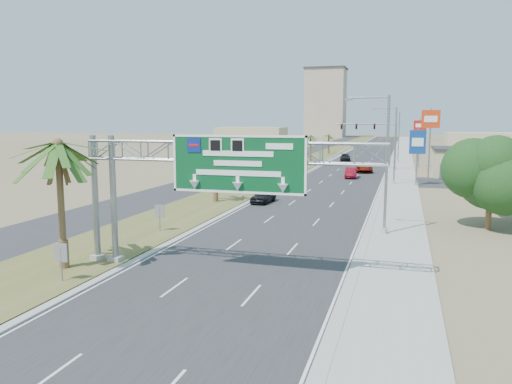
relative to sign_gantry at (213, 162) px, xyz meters
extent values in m
plane|color=#8C7A59|center=(1.06, -9.93, -6.06)|extent=(600.00, 600.00, 0.00)
cube|color=#28282B|center=(1.06, 100.07, -6.05)|extent=(12.00, 300.00, 0.02)
cube|color=#9E9B93|center=(9.56, 100.07, -6.01)|extent=(4.00, 300.00, 0.10)
cube|color=#505626|center=(-8.94, 100.07, -6.00)|extent=(7.00, 300.00, 0.12)
cube|color=#28282B|center=(-15.94, 100.07, -6.05)|extent=(8.00, 300.00, 0.02)
cylinder|color=gray|center=(-6.14, 0.07, -2.36)|extent=(0.36, 0.36, 7.40)
cylinder|color=gray|center=(-7.34, 0.07, -2.36)|extent=(0.36, 0.36, 7.40)
cube|color=#9E9B93|center=(-6.14, 0.07, -5.86)|extent=(0.70, 0.70, 0.40)
cube|color=#9E9B93|center=(-7.34, 0.07, -5.86)|extent=(0.70, 0.70, 0.40)
cube|color=#074620|center=(1.56, -0.41, -0.06)|extent=(7.20, 0.12, 3.00)
cube|color=navy|center=(-0.84, -0.49, 0.89)|extent=(0.75, 0.03, 0.75)
cone|color=white|center=(1.56, -0.49, -1.21)|extent=(0.56, 0.56, 0.45)
cylinder|color=brown|center=(-8.14, -1.93, -2.56)|extent=(0.36, 0.36, 7.00)
cylinder|color=brown|center=(-8.14, -1.93, -5.22)|extent=(0.54, 0.54, 1.68)
cylinder|color=brown|center=(-8.44, 22.07, -3.56)|extent=(0.36, 0.36, 5.00)
cylinder|color=brown|center=(-8.44, 22.07, -5.46)|extent=(0.54, 0.54, 1.20)
cylinder|color=brown|center=(-8.44, 38.07, -3.16)|extent=(0.36, 0.36, 5.80)
cylinder|color=brown|center=(-8.44, 38.07, -5.36)|extent=(0.54, 0.54, 1.39)
cylinder|color=brown|center=(-8.44, 56.07, -3.81)|extent=(0.36, 0.36, 4.50)
cylinder|color=brown|center=(-8.44, 56.07, -5.52)|extent=(0.54, 0.54, 1.08)
cylinder|color=brown|center=(-8.44, 75.07, -3.46)|extent=(0.36, 0.36, 5.20)
cylinder|color=brown|center=(-8.44, 75.07, -5.43)|extent=(0.54, 0.54, 1.25)
cylinder|color=brown|center=(-8.44, 100.07, -3.66)|extent=(0.36, 0.36, 4.80)
cylinder|color=brown|center=(-8.44, 100.07, -5.48)|extent=(0.54, 0.54, 1.15)
cylinder|color=gray|center=(8.56, 12.07, -1.06)|extent=(0.20, 0.20, 10.00)
cylinder|color=gray|center=(7.16, 12.07, 3.79)|extent=(2.80, 0.12, 0.12)
cube|color=slate|center=(5.76, 12.07, 3.69)|extent=(0.50, 0.22, 0.18)
cylinder|color=#9E9B93|center=(8.56, 12.07, -5.81)|extent=(0.44, 0.44, 0.50)
cylinder|color=gray|center=(8.56, 42.07, -1.06)|extent=(0.20, 0.20, 10.00)
cylinder|color=gray|center=(7.16, 42.07, 3.79)|extent=(2.80, 0.12, 0.12)
cube|color=slate|center=(5.76, 42.07, 3.69)|extent=(0.50, 0.22, 0.18)
cylinder|color=#9E9B93|center=(8.56, 42.07, -5.81)|extent=(0.44, 0.44, 0.50)
cylinder|color=gray|center=(8.56, 78.07, -1.06)|extent=(0.20, 0.20, 10.00)
cylinder|color=gray|center=(7.16, 78.07, 3.79)|extent=(2.80, 0.12, 0.12)
cube|color=slate|center=(5.76, 78.07, 3.69)|extent=(0.50, 0.22, 0.18)
cylinder|color=#9E9B93|center=(8.56, 78.07, -5.81)|extent=(0.44, 0.44, 0.50)
cylinder|color=gray|center=(8.26, 62.07, -2.06)|extent=(0.28, 0.28, 8.00)
cylinder|color=gray|center=(3.26, 62.07, 1.64)|extent=(10.00, 0.18, 0.18)
cube|color=black|center=(4.76, 61.87, 1.24)|extent=(0.32, 0.18, 0.95)
cube|color=black|center=(1.76, 61.87, 1.24)|extent=(0.32, 0.18, 0.95)
cube|color=black|center=(-0.74, 61.87, 1.24)|extent=(0.32, 0.18, 0.95)
sphere|color=red|center=(4.76, 61.75, 1.54)|extent=(0.22, 0.22, 0.22)
imported|color=black|center=(8.26, 62.07, 0.94)|extent=(0.16, 0.16, 0.60)
cylinder|color=#9E9B93|center=(8.26, 62.07, -5.76)|extent=(0.56, 0.56, 0.60)
cube|color=tan|center=(23.06, 56.07, -4.06)|extent=(18.00, 10.00, 4.00)
cylinder|color=brown|center=(16.06, 16.07, -4.11)|extent=(0.44, 0.44, 3.90)
sphere|color=black|center=(16.06, 16.07, -1.51)|extent=(4.50, 4.50, 4.50)
cylinder|color=gray|center=(-6.74, -3.93, -5.16)|extent=(0.08, 0.08, 1.80)
cube|color=slate|center=(-6.74, -3.93, -4.46)|extent=(0.75, 0.06, 0.95)
cylinder|color=gray|center=(-7.44, 8.07, -5.16)|extent=(0.08, 0.08, 1.80)
cube|color=slate|center=(-7.44, 8.07, -4.46)|extent=(0.75, 0.06, 0.95)
cube|color=tan|center=(-30.94, 240.07, 11.44)|extent=(20.00, 16.00, 35.00)
cube|color=tan|center=(-43.94, 150.07, -3.06)|extent=(24.00, 14.00, 6.00)
cube|color=tan|center=(31.06, 130.07, -3.56)|extent=(20.00, 12.00, 5.00)
imported|color=black|center=(-3.75, 23.31, -5.35)|extent=(2.00, 4.28, 1.42)
imported|color=maroon|center=(2.40, 48.43, -5.31)|extent=(1.85, 4.62, 1.49)
imported|color=gray|center=(3.58, 57.08, -5.29)|extent=(3.21, 5.76, 1.53)
imported|color=black|center=(-1.94, 79.22, -5.32)|extent=(2.69, 5.29, 1.47)
cylinder|color=gray|center=(12.96, 46.66, -1.12)|extent=(0.20, 0.20, 9.88)
cube|color=red|center=(12.96, 46.66, 2.42)|extent=(2.41, 0.36, 2.40)
cube|color=white|center=(12.96, 46.48, 2.42)|extent=(1.68, 0.08, 0.84)
cylinder|color=gray|center=(11.31, 41.91, -2.42)|extent=(0.20, 0.20, 7.27)
cube|color=navy|center=(11.31, 41.91, -0.49)|extent=(2.02, 0.44, 3.00)
cube|color=white|center=(11.31, 41.73, -0.49)|extent=(1.40, 0.14, 1.05)
cylinder|color=gray|center=(12.22, 69.48, -1.79)|extent=(0.20, 0.20, 8.54)
cube|color=#AB150D|center=(12.22, 69.48, 1.38)|extent=(2.16, 1.08, 1.80)
cube|color=white|center=(12.22, 69.30, 1.38)|extent=(1.45, 0.60, 0.63)
camera|label=1|loc=(9.73, -24.63, 2.13)|focal=35.00mm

